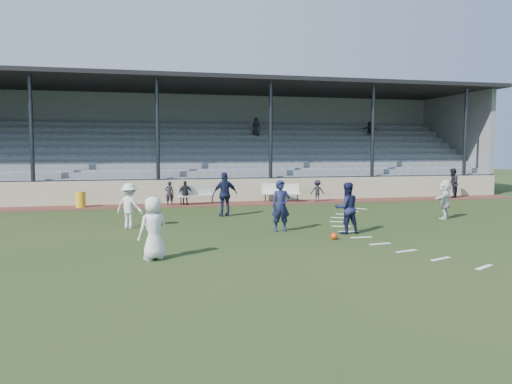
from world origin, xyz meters
TOP-DOWN VIEW (x-y plane):
  - ground at (0.00, 0.00)m, footprint 90.00×90.00m
  - cinder_track at (0.00, 10.50)m, footprint 34.00×2.00m
  - retaining_wall at (0.00, 11.55)m, footprint 34.00×0.18m
  - bench_left at (-1.15, 10.62)m, footprint 2.03×0.99m
  - bench_right at (3.33, 10.80)m, footprint 2.04×0.94m
  - trash_bin at (-6.71, 10.52)m, footprint 0.47×0.47m
  - football at (1.87, -0.13)m, footprint 0.21×0.21m
  - player_white_lead at (-3.68, -1.71)m, footprint 0.94×0.81m
  - player_navy_lead at (0.68, 1.69)m, footprint 0.66×0.46m
  - player_navy_mid at (2.69, 0.80)m, footprint 0.86×0.69m
  - player_white_wing at (-4.35, 3.66)m, footprint 1.19×1.06m
  - player_navy_wing at (-0.51, 5.94)m, footprint 1.13×0.60m
  - player_white_back at (7.97, 3.15)m, footprint 1.40×1.35m
  - official at (13.43, 10.50)m, footprint 1.03×1.03m
  - sub_left_near at (-2.51, 10.49)m, footprint 0.48×0.36m
  - sub_left_far at (-1.73, 10.37)m, footprint 0.76×0.45m
  - sub_right at (5.23, 10.39)m, footprint 0.82×0.61m
  - grandstand at (0.01, 16.26)m, footprint 34.60×9.00m
  - penalty_arc at (4.12, 0.00)m, footprint 3.89×14.63m

SIDE VIEW (x-z plane):
  - ground at x=0.00m, z-range 0.00..0.00m
  - penalty_arc at x=4.12m, z-range 0.00..0.01m
  - cinder_track at x=0.00m, z-range 0.00..0.02m
  - football at x=1.87m, z-range 0.00..0.21m
  - trash_bin at x=-6.71m, z-range 0.02..0.77m
  - bench_left at x=-1.15m, z-range 0.11..1.06m
  - bench_right at x=3.33m, z-range 0.11..1.06m
  - sub_right at x=5.23m, z-range 0.02..1.16m
  - retaining_wall at x=0.00m, z-range 0.00..1.20m
  - sub_left_near at x=-2.51m, z-range 0.02..1.21m
  - sub_left_far at x=-1.73m, z-range 0.02..1.22m
  - player_white_back at x=7.97m, z-range 0.00..1.59m
  - player_white_wing at x=-4.35m, z-range 0.00..1.59m
  - player_white_lead at x=-3.68m, z-range 0.00..1.62m
  - player_navy_mid at x=2.69m, z-range 0.00..1.71m
  - official at x=13.43m, z-range 0.02..1.70m
  - player_navy_lead at x=0.68m, z-range 0.00..1.75m
  - player_navy_wing at x=-0.51m, z-range 0.00..1.84m
  - grandstand at x=0.01m, z-range -1.10..5.51m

